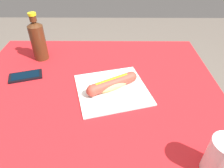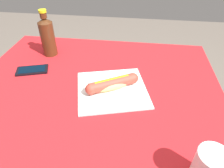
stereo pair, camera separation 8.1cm
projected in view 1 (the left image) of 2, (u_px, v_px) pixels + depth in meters
dining_table at (95, 118)px, 0.89m from camera, size 1.05×0.96×0.76m
paper_wrapper at (112, 89)px, 0.83m from camera, size 0.34×0.33×0.01m
hot_dog at (112, 84)px, 0.81m from camera, size 0.21×0.14×0.05m
cell_phone at (26, 76)px, 0.90m from camera, size 0.15×0.11×0.01m
soda_bottle at (38, 40)px, 0.97m from camera, size 0.07×0.07×0.23m
drinking_cup at (221, 158)px, 0.52m from camera, size 0.08×0.08×0.12m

